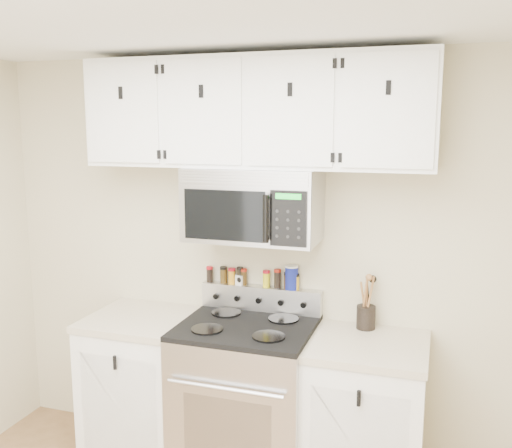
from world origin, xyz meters
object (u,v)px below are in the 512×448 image
Objects in this scene: range at (247,400)px; salt_canister at (292,277)px; utensil_crock at (366,315)px; microwave at (253,205)px.

salt_canister reaches higher than range.
utensil_crock is at bearing -6.25° from salt_canister.
salt_canister is at bearing 173.75° from utensil_crock.
range is 0.77m from salt_canister.
salt_canister is at bearing 39.02° from microwave.
salt_canister is (0.19, 0.28, 0.69)m from range.
utensil_crock is 0.49m from salt_canister.
salt_canister reaches higher than utensil_crock.
salt_canister is (0.19, 0.16, -0.46)m from microwave.
utensil_crock is (0.65, 0.23, 0.51)m from range.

